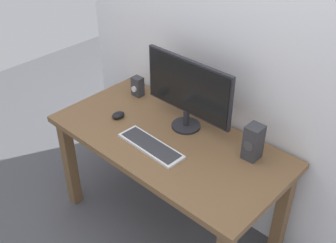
# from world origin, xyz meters

# --- Properties ---
(ground_plane) EXTENTS (6.00, 6.00, 0.00)m
(ground_plane) POSITION_xyz_m (0.00, 0.00, 0.00)
(ground_plane) COLOR #4C4C51
(desk) EXTENTS (1.45, 0.72, 0.74)m
(desk) POSITION_xyz_m (0.00, 0.00, 0.63)
(desk) COLOR brown
(desk) RESTS_ON ground_plane
(monitor) EXTENTS (0.61, 0.18, 0.45)m
(monitor) POSITION_xyz_m (0.00, 0.17, 0.99)
(monitor) COLOR #232328
(monitor) RESTS_ON desk
(keyboard_primary) EXTENTS (0.43, 0.15, 0.02)m
(keyboard_primary) POSITION_xyz_m (-0.01, -0.13, 0.75)
(keyboard_primary) COLOR silver
(keyboard_primary) RESTS_ON desk
(mouse) EXTENTS (0.07, 0.09, 0.04)m
(mouse) POSITION_xyz_m (-0.38, -0.05, 0.76)
(mouse) COLOR black
(mouse) RESTS_ON desk
(speaker_right) EXTENTS (0.08, 0.10, 0.21)m
(speaker_right) POSITION_xyz_m (0.46, 0.19, 0.85)
(speaker_right) COLOR #333338
(speaker_right) RESTS_ON desk
(audio_controller) EXTENTS (0.07, 0.07, 0.14)m
(audio_controller) POSITION_xyz_m (-0.50, 0.23, 0.81)
(audio_controller) COLOR #333338
(audio_controller) RESTS_ON desk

